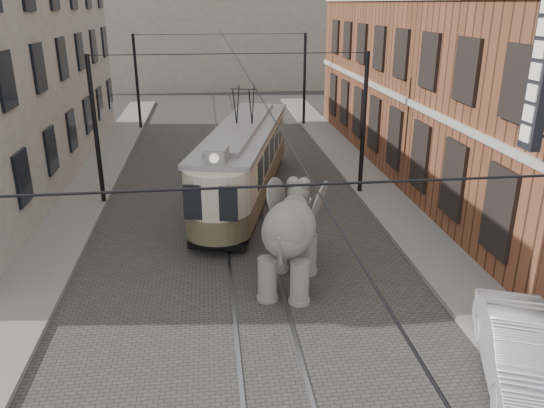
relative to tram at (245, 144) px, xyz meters
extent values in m
plane|color=#3C3A38|center=(-0.28, -6.40, -2.29)|extent=(120.00, 120.00, 0.00)
cube|color=slate|center=(5.72, -6.40, -2.22)|extent=(2.00, 60.00, 0.15)
cube|color=slate|center=(-6.78, -6.40, -2.22)|extent=(2.00, 60.00, 0.15)
cube|color=brown|center=(10.72, 2.60, 3.71)|extent=(8.00, 26.00, 12.00)
cube|color=gray|center=(-0.28, 33.60, 4.71)|extent=(28.00, 10.00, 14.00)
imported|color=#9E9FA3|center=(5.06, -12.84, -1.56)|extent=(2.91, 4.67, 1.45)
camera|label=1|loc=(-1.46, -21.79, 5.49)|focal=35.46mm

